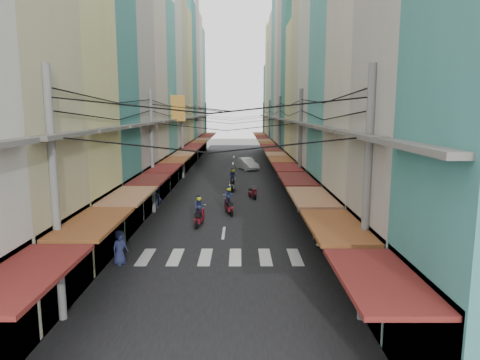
{
  "coord_description": "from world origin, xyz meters",
  "views": [
    {
      "loc": [
        0.92,
        -25.15,
        6.79
      ],
      "look_at": [
        0.92,
        2.85,
        2.24
      ],
      "focal_mm": 32.0,
      "sensor_mm": 36.0,
      "label": 1
    }
  ],
  "objects_px": {
    "white_car": "(247,170)",
    "traffic_sign": "(314,200)",
    "market_umbrella": "(345,208)",
    "bicycle": "(348,237)"
  },
  "relations": [
    {
      "from": "white_car",
      "to": "traffic_sign",
      "type": "relative_size",
      "value": 1.61
    },
    {
      "from": "white_car",
      "to": "market_umbrella",
      "type": "distance_m",
      "value": 29.93
    },
    {
      "from": "traffic_sign",
      "to": "market_umbrella",
      "type": "bearing_deg",
      "value": -62.45
    },
    {
      "from": "traffic_sign",
      "to": "white_car",
      "type": "bearing_deg",
      "value": 96.4
    },
    {
      "from": "white_car",
      "to": "bicycle",
      "type": "distance_m",
      "value": 27.26
    },
    {
      "from": "market_umbrella",
      "to": "white_car",
      "type": "bearing_deg",
      "value": 98.04
    },
    {
      "from": "market_umbrella",
      "to": "traffic_sign",
      "type": "xyz_separation_m",
      "value": [
        -1.1,
        2.11,
        -0.02
      ]
    },
    {
      "from": "market_umbrella",
      "to": "traffic_sign",
      "type": "relative_size",
      "value": 0.84
    },
    {
      "from": "white_car",
      "to": "market_umbrella",
      "type": "xyz_separation_m",
      "value": [
        4.18,
        -29.56,
        2.22
      ]
    },
    {
      "from": "bicycle",
      "to": "traffic_sign",
      "type": "relative_size",
      "value": 0.49
    }
  ]
}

